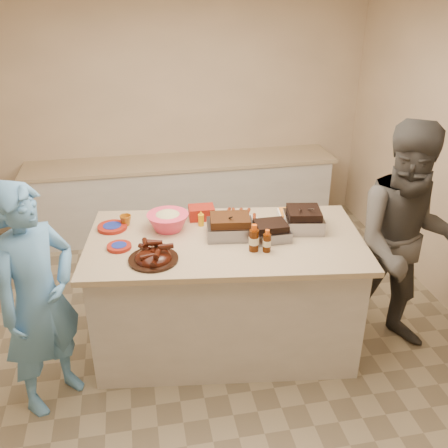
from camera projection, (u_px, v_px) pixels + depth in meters
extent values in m
cube|color=#47230F|center=(230.00, 236.00, 3.90)|extent=(0.39, 0.31, 0.11)
cube|color=black|center=(270.00, 238.00, 3.86)|extent=(0.28, 0.24, 0.08)
cube|color=gray|center=(303.00, 229.00, 4.00)|extent=(0.34, 0.34, 0.12)
cylinder|color=silver|center=(241.00, 223.00, 4.09)|extent=(0.41, 0.41, 0.06)
cube|color=orange|center=(295.00, 219.00, 4.17)|extent=(0.31, 0.24, 0.08)
cylinder|color=#3F1802|center=(254.00, 250.00, 3.69)|extent=(0.08, 0.08, 0.21)
cylinder|color=#3F1802|center=(267.00, 251.00, 3.68)|extent=(0.07, 0.07, 0.17)
cylinder|color=#FCB20E|center=(201.00, 225.00, 4.06)|extent=(0.05, 0.05, 0.13)
imported|color=silver|center=(223.00, 225.00, 4.06)|extent=(0.14, 0.06, 0.14)
cylinder|color=maroon|center=(112.00, 229.00, 4.01)|extent=(0.26, 0.26, 0.03)
cylinder|color=maroon|center=(119.00, 248.00, 3.72)|extent=(0.20, 0.20, 0.03)
imported|color=#A55C10|center=(126.00, 225.00, 4.06)|extent=(0.10, 0.10, 0.09)
cube|color=maroon|center=(202.00, 218.00, 4.18)|extent=(0.21, 0.16, 0.10)
imported|color=#5897D1|center=(58.00, 395.00, 3.76)|extent=(1.67, 1.65, 0.41)
imported|color=#4B4844|center=(388.00, 341.00, 4.31)|extent=(1.37, 2.10, 0.73)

